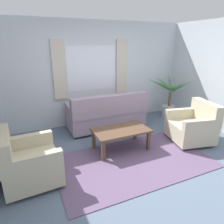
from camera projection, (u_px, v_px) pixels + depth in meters
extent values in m
plane|color=slate|center=(134.00, 161.00, 3.72)|extent=(6.24, 6.24, 0.00)
cube|color=silver|center=(92.00, 74.00, 5.25)|extent=(5.32, 0.12, 2.60)
cube|color=white|center=(92.00, 68.00, 5.14)|extent=(1.30, 0.01, 1.10)
cube|color=beige|center=(59.00, 70.00, 4.80)|extent=(0.32, 0.06, 1.40)
cube|color=beige|center=(122.00, 67.00, 5.44)|extent=(0.32, 0.06, 1.40)
cube|color=#604C6B|center=(134.00, 161.00, 3.72)|extent=(2.78, 1.62, 0.01)
cube|color=#998499|center=(106.00, 118.00, 5.15)|extent=(1.90, 0.80, 0.38)
cube|color=#998499|center=(111.00, 105.00, 4.74)|extent=(1.90, 0.20, 0.48)
cube|color=#998499|center=(136.00, 102.00, 5.39)|extent=(0.16, 0.80, 0.24)
cube|color=#998499|center=(71.00, 111.00, 4.71)|extent=(0.16, 0.80, 0.24)
cylinder|color=brown|center=(129.00, 118.00, 5.81)|extent=(0.06, 0.06, 0.06)
cylinder|color=brown|center=(71.00, 127.00, 5.15)|extent=(0.06, 0.06, 0.06)
cylinder|color=brown|center=(140.00, 125.00, 5.30)|extent=(0.06, 0.06, 0.06)
cylinder|color=brown|center=(77.00, 137.00, 4.63)|extent=(0.06, 0.06, 0.06)
cube|color=#BCB293|center=(32.00, 168.00, 3.12)|extent=(0.84, 0.88, 0.36)
cube|color=#BCB293|center=(4.00, 149.00, 2.85)|extent=(0.22, 0.85, 0.46)
cube|color=#BCB293|center=(33.00, 163.00, 2.73)|extent=(0.81, 0.16, 0.22)
cube|color=#BCB293|center=(27.00, 141.00, 3.33)|extent=(0.81, 0.16, 0.22)
cylinder|color=brown|center=(60.00, 186.00, 3.04)|extent=(0.05, 0.05, 0.06)
cylinder|color=brown|center=(50.00, 163.00, 3.62)|extent=(0.05, 0.05, 0.06)
cylinder|color=brown|center=(13.00, 200.00, 2.77)|extent=(0.05, 0.05, 0.06)
cylinder|color=brown|center=(11.00, 173.00, 3.34)|extent=(0.05, 0.05, 0.06)
cube|color=#BCB293|center=(190.00, 131.00, 4.41)|extent=(0.96, 0.99, 0.36)
cube|color=#BCB293|center=(206.00, 112.00, 4.35)|extent=(0.35, 0.86, 0.46)
cube|color=#BCB293|center=(182.00, 113.00, 4.65)|extent=(0.81, 0.28, 0.22)
cube|color=#BCB293|center=(202.00, 125.00, 3.99)|extent=(0.81, 0.28, 0.22)
cylinder|color=brown|center=(168.00, 135.00, 4.73)|extent=(0.05, 0.05, 0.06)
cylinder|color=brown|center=(184.00, 149.00, 4.10)|extent=(0.05, 0.05, 0.06)
cylinder|color=brown|center=(192.00, 132.00, 4.86)|extent=(0.05, 0.05, 0.06)
cylinder|color=brown|center=(211.00, 145.00, 4.23)|extent=(0.05, 0.05, 0.06)
cube|color=brown|center=(121.00, 130.00, 4.02)|extent=(1.10, 0.64, 0.04)
cube|color=brown|center=(103.00, 151.00, 3.67)|extent=(0.06, 0.06, 0.40)
cube|color=brown|center=(148.00, 141.00, 4.06)|extent=(0.06, 0.06, 0.40)
cube|color=brown|center=(94.00, 139.00, 4.12)|extent=(0.06, 0.06, 0.40)
cube|color=brown|center=(135.00, 131.00, 4.51)|extent=(0.06, 0.06, 0.40)
cylinder|color=#B7B2A8|center=(168.00, 111.00, 5.92)|extent=(0.38, 0.38, 0.34)
cylinder|color=brown|center=(170.00, 99.00, 5.80)|extent=(0.07, 0.07, 0.41)
cone|color=#47894C|center=(178.00, 86.00, 5.73)|extent=(0.48, 0.19, 0.33)
cone|color=#47894C|center=(170.00, 82.00, 5.96)|extent=(0.36, 0.55, 0.49)
cone|color=#47894C|center=(164.00, 83.00, 5.92)|extent=(0.11, 0.62, 0.30)
cone|color=#47894C|center=(159.00, 84.00, 5.64)|extent=(0.63, 0.39, 0.38)
cone|color=#47894C|center=(164.00, 85.00, 5.43)|extent=(0.65, 0.35, 0.39)
cone|color=#47894C|center=(175.00, 87.00, 5.40)|extent=(0.20, 0.55, 0.33)
cone|color=#47894C|center=(182.00, 86.00, 5.50)|extent=(0.34, 0.54, 0.46)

